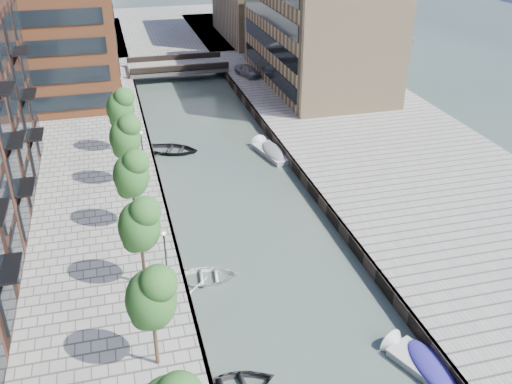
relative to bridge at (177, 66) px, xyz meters
name	(u,v)px	position (x,y,z in m)	size (l,w,h in m)	color
water	(228,177)	(0.00, -32.00, -1.39)	(300.00, 300.00, 0.00)	#38473F
quay_right	(393,153)	(16.00, -32.00, -0.89)	(20.00, 140.00, 1.00)	gray
quay_wall_left	(159,180)	(-6.10, -32.00, -0.89)	(0.25, 140.00, 1.00)	#332823
quay_wall_right	(294,165)	(6.10, -32.00, -0.89)	(0.25, 140.00, 1.00)	#332823
far_closure	(156,30)	(0.00, 28.00, -0.89)	(80.00, 40.00, 1.00)	gray
tan_block_near	(316,25)	(16.00, -10.00, 6.61)	(12.00, 25.00, 14.00)	tan
bridge	(177,66)	(0.00, 0.00, 0.00)	(13.00, 6.00, 1.30)	gray
tree_2	(151,296)	(-8.50, -54.00, 3.92)	(2.50, 2.50, 5.95)	#382619
tree_3	(139,223)	(-8.50, -47.00, 3.92)	(2.50, 2.50, 5.95)	#382619
tree_4	(131,173)	(-8.50, -40.00, 3.92)	(2.50, 2.50, 5.95)	#382619
tree_5	(125,135)	(-8.50, -33.00, 3.92)	(2.50, 2.50, 5.95)	#382619
tree_6	(120,107)	(-8.50, -26.00, 3.92)	(2.50, 2.50, 5.95)	#382619
lamp_1	(166,255)	(-7.20, -48.00, 2.12)	(0.24, 0.24, 4.12)	black
lamp_2	(142,149)	(-7.20, -32.00, 2.12)	(0.24, 0.24, 4.12)	black
sloop_3	(206,280)	(-4.64, -46.35, -1.39)	(3.11, 4.35, 0.90)	white
sloop_4	(173,152)	(-4.04, -25.27, -1.39)	(3.63, 5.09, 1.05)	black
motorboat_3	(423,365)	(5.16, -56.98, -1.18)	(3.59, 5.42, 1.71)	#B8B8B6
motorboat_4	(270,152)	(5.05, -28.03, -1.16)	(3.08, 5.89, 1.87)	#AFAFAD
car	(248,71)	(8.49, -5.61, 0.34)	(1.73, 4.31, 1.47)	gray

